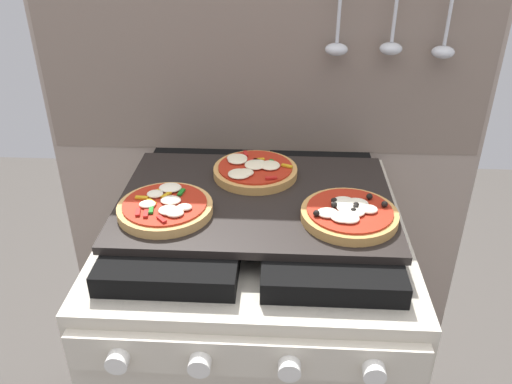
# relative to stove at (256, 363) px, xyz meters

# --- Properties ---
(kitchen_backsplash) EXTENTS (1.10, 0.08, 1.55)m
(kitchen_backsplash) POSITION_rel_stove_xyz_m (0.00, 0.34, 0.34)
(kitchen_backsplash) COLOR gray
(kitchen_backsplash) RESTS_ON ground_plane
(stove) EXTENTS (0.60, 0.64, 0.90)m
(stove) POSITION_rel_stove_xyz_m (0.00, 0.00, 0.00)
(stove) COLOR beige
(stove) RESTS_ON ground_plane
(baking_tray) EXTENTS (0.54, 0.38, 0.02)m
(baking_tray) POSITION_rel_stove_xyz_m (0.00, 0.00, 0.46)
(baking_tray) COLOR black
(baking_tray) RESTS_ON stove
(pizza_left) EXTENTS (0.18, 0.18, 0.03)m
(pizza_left) POSITION_rel_stove_xyz_m (-0.17, -0.07, 0.48)
(pizza_left) COLOR tan
(pizza_left) RESTS_ON baking_tray
(pizza_right) EXTENTS (0.18, 0.18, 0.03)m
(pizza_right) POSITION_rel_stove_xyz_m (0.18, -0.08, 0.48)
(pizza_right) COLOR tan
(pizza_right) RESTS_ON baking_tray
(pizza_center) EXTENTS (0.18, 0.18, 0.03)m
(pizza_center) POSITION_rel_stove_xyz_m (-0.01, 0.09, 0.48)
(pizza_center) COLOR tan
(pizza_center) RESTS_ON baking_tray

